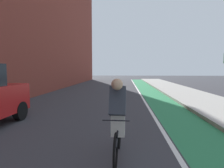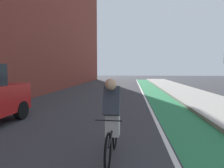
% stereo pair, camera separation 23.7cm
% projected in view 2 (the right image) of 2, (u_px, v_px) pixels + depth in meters
% --- Properties ---
extents(ground_plane, '(90.41, 90.41, 0.00)m').
position_uv_depth(ground_plane, '(105.00, 98.00, 12.00)').
color(ground_plane, '#38383D').
extents(bike_lane_paint, '(1.60, 41.10, 0.00)m').
position_uv_depth(bike_lane_paint, '(156.00, 95.00, 13.64)').
color(bike_lane_paint, '#2D8451').
rests_on(bike_lane_paint, ground).
extents(lane_divider_stripe, '(0.12, 41.10, 0.00)m').
position_uv_depth(lane_divider_stripe, '(144.00, 95.00, 13.73)').
color(lane_divider_stripe, white).
rests_on(lane_divider_stripe, ground).
extents(sidewalk_right, '(3.12, 41.10, 0.14)m').
position_uv_depth(sidewalk_right, '(191.00, 94.00, 13.40)').
color(sidewalk_right, '#A8A59E').
rests_on(sidewalk_right, ground).
extents(cyclist_mid, '(0.48, 1.75, 1.63)m').
position_uv_depth(cyclist_mid, '(112.00, 117.00, 3.85)').
color(cyclist_mid, black).
rests_on(cyclist_mid, ground).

